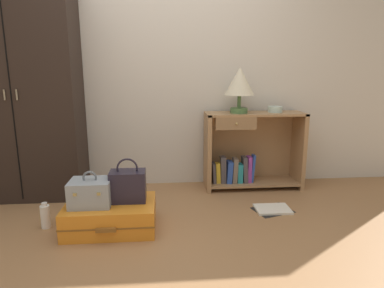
{
  "coord_description": "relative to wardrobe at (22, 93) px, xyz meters",
  "views": [
    {
      "loc": [
        0.04,
        -1.99,
        1.19
      ],
      "look_at": [
        0.29,
        0.89,
        0.55
      ],
      "focal_mm": 31.27,
      "sensor_mm": 36.0,
      "label": 1
    }
  ],
  "objects": [
    {
      "name": "ground_plane",
      "position": [
        1.24,
        -1.2,
        -0.99
      ],
      "size": [
        9.0,
        9.0,
        0.0
      ],
      "primitive_type": "plane",
      "color": "#9E7047"
    },
    {
      "name": "train_case",
      "position": [
        0.74,
        -0.81,
        -0.68
      ],
      "size": [
        0.3,
        0.25,
        0.26
      ],
      "color": "#8E99A3",
      "rests_on": "suitcase_large"
    },
    {
      "name": "bookshelf",
      "position": [
        2.15,
        0.07,
        -0.62
      ],
      "size": [
        0.99,
        0.35,
        0.78
      ],
      "color": "#A37A51",
      "rests_on": "ground_plane"
    },
    {
      "name": "handbag",
      "position": [
        1.0,
        -0.75,
        -0.66
      ],
      "size": [
        0.27,
        0.17,
        0.34
      ],
      "color": "#231E2D",
      "rests_on": "suitcase_large"
    },
    {
      "name": "bottle",
      "position": [
        0.36,
        -0.72,
        -0.89
      ],
      "size": [
        0.07,
        0.07,
        0.2
      ],
      "color": "white",
      "rests_on": "ground_plane"
    },
    {
      "name": "wardrobe",
      "position": [
        0.0,
        0.0,
        0.0
      ],
      "size": [
        1.01,
        0.47,
        1.97
      ],
      "color": "black",
      "rests_on": "ground_plane"
    },
    {
      "name": "open_book_on_floor",
      "position": [
        2.21,
        -0.56,
        -0.98
      ],
      "size": [
        0.37,
        0.32,
        0.02
      ],
      "color": "white",
      "rests_on": "ground_plane"
    },
    {
      "name": "table_lamp",
      "position": [
        2.03,
        0.03,
        0.08
      ],
      "size": [
        0.29,
        0.29,
        0.44
      ],
      "color": "#4C7542",
      "rests_on": "bookshelf"
    },
    {
      "name": "bowl",
      "position": [
        2.4,
        0.06,
        -0.18
      ],
      "size": [
        0.14,
        0.14,
        0.06
      ],
      "primitive_type": "cylinder",
      "color": "silver",
      "rests_on": "bookshelf"
    },
    {
      "name": "suitcase_large",
      "position": [
        0.87,
        -0.78,
        -0.88
      ],
      "size": [
        0.68,
        0.48,
        0.21
      ],
      "color": "orange",
      "rests_on": "ground_plane"
    },
    {
      "name": "back_wall",
      "position": [
        1.24,
        0.3,
        0.31
      ],
      "size": [
        6.4,
        0.1,
        2.6
      ],
      "primitive_type": "cube",
      "color": "beige",
      "rests_on": "ground_plane"
    }
  ]
}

